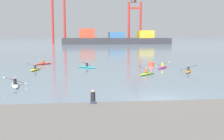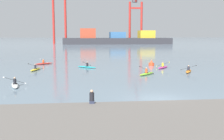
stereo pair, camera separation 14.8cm
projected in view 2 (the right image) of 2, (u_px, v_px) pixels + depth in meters
ground_plane at (159, 100)px, 21.78m from camera, size 800.00×800.00×0.00m
container_barge at (117, 39)px, 143.22m from camera, size 55.14×11.55×7.98m
gantry_crane_west at (59, 5)px, 144.14m from camera, size 7.37×19.35×42.63m
gantry_crane_west_mid at (136, 14)px, 150.78m from camera, size 7.69×16.54×34.74m
channel_buoy at (151, 63)px, 45.36m from camera, size 0.90×0.90×1.00m
kayak_teal at (87, 67)px, 42.37m from camera, size 3.09×2.50×1.06m
kayak_magenta at (163, 67)px, 41.88m from camera, size 2.59×3.03×1.05m
kayak_white at (15, 85)px, 27.31m from camera, size 2.12×3.44×1.05m
kayak_lime at (147, 73)px, 35.16m from camera, size 2.73×2.92×1.09m
kayak_orange at (189, 71)px, 37.63m from camera, size 2.08×3.30×1.03m
kayak_yellow at (36, 69)px, 39.46m from camera, size 2.16×3.45×1.01m
kayak_red at (44, 63)px, 47.27m from camera, size 2.99×2.64×0.95m
seated_onlooker at (92, 97)px, 17.69m from camera, size 0.32×0.30×0.90m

